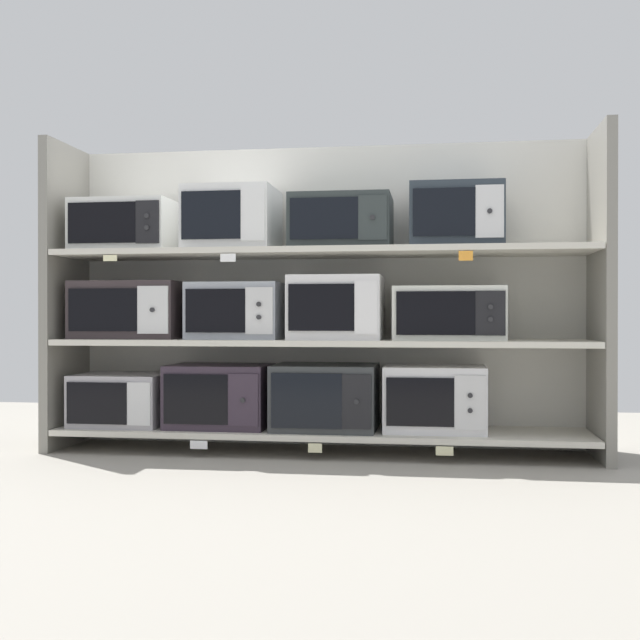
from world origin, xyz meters
The scene contains 25 objects.
ground centered at (0.00, -1.00, -0.01)m, with size 6.74×6.00×0.02m, color gray.
back_panel centered at (0.00, 0.27, 0.82)m, with size 2.94×0.04×1.63m, color beige.
upright_left centered at (-1.40, 0.00, 0.82)m, with size 0.05×0.50×1.63m, color gray.
upright_right centered at (1.40, 0.00, 0.82)m, with size 0.05×0.50×1.63m, color gray.
shelf_0 centered at (0.00, 0.00, 0.11)m, with size 2.74×0.50×0.03m, color beige.
microwave_0 centered at (-1.07, 0.00, 0.26)m, with size 0.48×0.41×0.27m.
microwave_1 centered at (-0.53, 0.00, 0.29)m, with size 0.52×0.40×0.33m.
microwave_2 centered at (0.03, 0.00, 0.29)m, with size 0.53×0.44×0.33m.
microwave_3 centered at (0.59, 0.00, 0.29)m, with size 0.51×0.35×0.33m.
price_tag_0 centered at (-0.57, -0.25, 0.07)m, with size 0.09×0.00×0.04m, color white.
price_tag_1 centered at (0.01, -0.25, 0.07)m, with size 0.07×0.00×0.04m, color beige.
price_tag_2 centered at (0.64, -0.25, 0.07)m, with size 0.08×0.00×0.04m, color beige.
shelf_1 centered at (0.00, 0.00, 0.57)m, with size 2.74×0.50×0.03m, color beige.
microwave_4 centered at (-1.02, 0.00, 0.74)m, with size 0.57×0.39×0.30m.
microwave_5 centered at (-0.44, 0.00, 0.73)m, with size 0.48×0.36×0.30m.
microwave_6 centered at (0.09, 0.00, 0.75)m, with size 0.47×0.42×0.33m.
microwave_7 centered at (0.66, 0.00, 0.72)m, with size 0.56×0.36×0.27m.
shelf_2 centered at (0.00, 0.00, 1.04)m, with size 2.74×0.50×0.03m, color beige.
microwave_8 centered at (-1.05, 0.00, 1.19)m, with size 0.52×0.39×0.27m.
microwave_9 centered at (-0.46, 0.00, 1.21)m, with size 0.46×0.41×0.33m.
microwave_10 centered at (0.11, 0.00, 1.19)m, with size 0.51×0.42×0.27m.
microwave_11 centered at (0.69, 0.00, 1.21)m, with size 0.46×0.40×0.32m.
price_tag_3 centered at (-1.03, -0.25, 1.00)m, with size 0.07×0.00×0.03m, color beige.
price_tag_4 centered at (-0.42, -0.25, 0.99)m, with size 0.08×0.00×0.04m, color white.
price_tag_5 centered at (0.73, -0.25, 0.99)m, with size 0.07×0.00×0.05m, color orange.
Camera 1 is at (0.60, -4.07, 0.71)m, focal length 44.75 mm.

